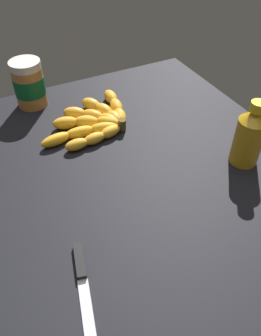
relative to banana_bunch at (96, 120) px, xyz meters
The scene contains 5 objects.
ground_plane 23.25cm from the banana_bunch, behind, with size 95.84×76.12×3.52cm, color black.
banana_bunch is the anchor object (origin of this frame).
peanut_butter_jar 21.84cm from the banana_bunch, 35.20° to the left, with size 8.47×8.47×13.09cm.
honey_bottle 38.61cm from the banana_bunch, 138.59° to the right, with size 6.50×6.50×15.78cm.
butter_knife 46.08cm from the banana_bunch, 155.05° to the left, with size 19.83×6.26×1.20cm.
Camera 1 is at (-47.62, 27.42, 52.86)cm, focal length 36.39 mm.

